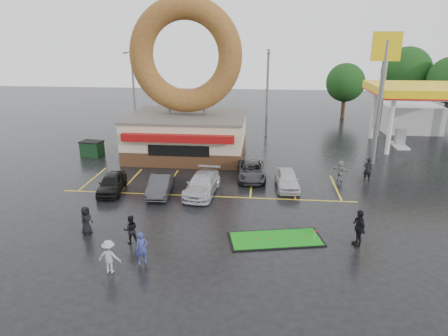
# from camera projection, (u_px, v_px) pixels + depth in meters

# --- Properties ---
(ground) EXTENTS (120.00, 120.00, 0.00)m
(ground) POSITION_uv_depth(u_px,v_px,m) (197.00, 218.00, 23.70)
(ground) COLOR black
(ground) RESTS_ON ground
(donut_shop) EXTENTS (10.20, 8.70, 13.50)m
(donut_shop) POSITION_uv_depth(u_px,v_px,m) (187.00, 106.00, 34.82)
(donut_shop) COLOR #472B19
(donut_shop) RESTS_ON ground
(gas_station) EXTENTS (12.30, 13.65, 5.90)m
(gas_station) POSITION_uv_depth(u_px,v_px,m) (426.00, 104.00, 40.37)
(gas_station) COLOR silver
(gas_station) RESTS_ON ground
(shell_sign) EXTENTS (2.20, 0.36, 10.60)m
(shell_sign) POSITION_uv_depth(u_px,v_px,m) (383.00, 74.00, 31.44)
(shell_sign) COLOR slate
(shell_sign) RESTS_ON ground
(streetlight_left) EXTENTS (0.40, 2.21, 9.00)m
(streetlight_left) POSITION_uv_depth(u_px,v_px,m) (134.00, 91.00, 41.94)
(streetlight_left) COLOR slate
(streetlight_left) RESTS_ON ground
(streetlight_mid) EXTENTS (0.40, 2.21, 9.00)m
(streetlight_mid) POSITION_uv_depth(u_px,v_px,m) (267.00, 91.00, 41.54)
(streetlight_mid) COLOR slate
(streetlight_mid) RESTS_ON ground
(streetlight_right) EXTENTS (0.40, 2.21, 9.00)m
(streetlight_right) POSITION_uv_depth(u_px,v_px,m) (383.00, 91.00, 41.34)
(streetlight_right) COLOR slate
(streetlight_right) RESTS_ON ground
(tree_far_c) EXTENTS (6.30, 6.30, 9.00)m
(tree_far_c) POSITION_uv_depth(u_px,v_px,m) (406.00, 71.00, 51.83)
(tree_far_c) COLOR #332114
(tree_far_c) RESTS_ON ground
(tree_far_d) EXTENTS (4.90, 4.90, 7.00)m
(tree_far_d) POSITION_uv_depth(u_px,v_px,m) (345.00, 83.00, 51.12)
(tree_far_d) COLOR #332114
(tree_far_d) RESTS_ON ground
(car_black) EXTENTS (2.04, 4.00, 1.30)m
(car_black) POSITION_uv_depth(u_px,v_px,m) (112.00, 183.00, 27.43)
(car_black) COLOR black
(car_black) RESTS_ON ground
(car_dgrey) EXTENTS (1.66, 4.01, 1.29)m
(car_dgrey) POSITION_uv_depth(u_px,v_px,m) (160.00, 185.00, 27.10)
(car_dgrey) COLOR #2E2E31
(car_dgrey) RESTS_ON ground
(car_silver) EXTENTS (2.31, 4.86, 1.37)m
(car_silver) POSITION_uv_depth(u_px,v_px,m) (202.00, 184.00, 27.15)
(car_silver) COLOR #B7B7BC
(car_silver) RESTS_ON ground
(car_grey) EXTENTS (2.36, 4.55, 1.23)m
(car_grey) POSITION_uv_depth(u_px,v_px,m) (251.00, 171.00, 30.08)
(car_grey) COLOR #313134
(car_grey) RESTS_ON ground
(car_white) EXTENTS (1.79, 3.94, 1.31)m
(car_white) POSITION_uv_depth(u_px,v_px,m) (287.00, 179.00, 28.12)
(car_white) COLOR silver
(car_white) RESTS_ON ground
(person_blue) EXTENTS (0.69, 0.61, 1.59)m
(person_blue) POSITION_uv_depth(u_px,v_px,m) (142.00, 248.00, 18.77)
(person_blue) COLOR navy
(person_blue) RESTS_ON ground
(person_blackjkt) EXTENTS (0.92, 0.82, 1.55)m
(person_blackjkt) POSITION_uv_depth(u_px,v_px,m) (131.00, 230.00, 20.60)
(person_blackjkt) COLOR black
(person_blackjkt) RESTS_ON ground
(person_hoodie) EXTENTS (1.04, 0.60, 1.60)m
(person_hoodie) POSITION_uv_depth(u_px,v_px,m) (109.00, 257.00, 18.04)
(person_hoodie) COLOR #959598
(person_hoodie) RESTS_ON ground
(person_bystander) EXTENTS (0.68, 0.87, 1.58)m
(person_bystander) POSITION_uv_depth(u_px,v_px,m) (86.00, 220.00, 21.62)
(person_bystander) COLOR black
(person_bystander) RESTS_ON ground
(person_cameraman) EXTENTS (0.72, 1.23, 1.96)m
(person_cameraman) POSITION_uv_depth(u_px,v_px,m) (359.00, 228.00, 20.36)
(person_cameraman) COLOR black
(person_cameraman) RESTS_ON ground
(person_walker_near) EXTENTS (1.42, 1.17, 1.52)m
(person_walker_near) POSITION_uv_depth(u_px,v_px,m) (341.00, 171.00, 29.62)
(person_walker_near) COLOR gray
(person_walker_near) RESTS_ON ground
(person_walker_far) EXTENTS (0.68, 0.48, 1.79)m
(person_walker_far) POSITION_uv_depth(u_px,v_px,m) (368.00, 169.00, 29.48)
(person_walker_far) COLOR black
(person_walker_far) RESTS_ON ground
(dumpster) EXTENTS (1.97, 1.48, 1.30)m
(dumpster) POSITION_uv_depth(u_px,v_px,m) (92.00, 149.00, 35.64)
(dumpster) COLOR #18401F
(dumpster) RESTS_ON ground
(putting_green) EXTENTS (5.24, 3.11, 0.61)m
(putting_green) POSITION_uv_depth(u_px,v_px,m) (276.00, 239.00, 21.17)
(putting_green) COLOR black
(putting_green) RESTS_ON ground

